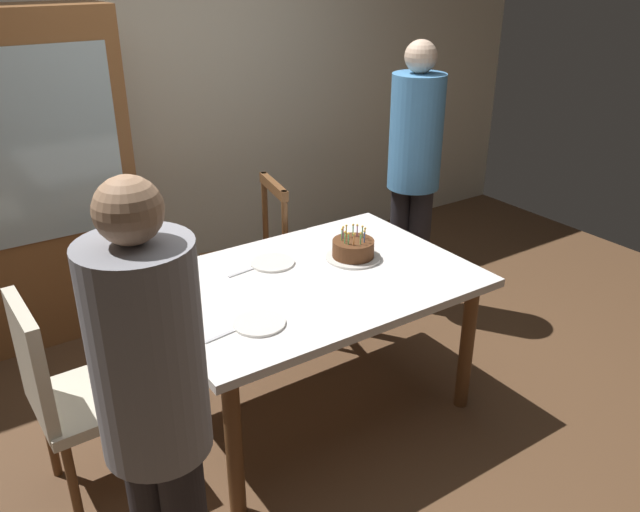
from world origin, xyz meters
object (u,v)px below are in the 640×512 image
object	(u,v)px
birthday_cake	(353,250)
plate_far_side	(272,263)
china_cabinet	(30,183)
chair_upholstered	(68,389)
dining_table	(311,294)
chair_spindle_back	(249,263)
person_celebrant	(155,407)
person_guest	(414,164)
plate_near_celebrant	(259,323)

from	to	relation	value
birthday_cake	plate_far_side	size ratio (longest dim) A/B	1.27
china_cabinet	birthday_cake	bearing A→B (deg)	-51.40
chair_upholstered	china_cabinet	world-z (taller)	china_cabinet
plate_far_side	dining_table	bearing A→B (deg)	-72.35
birthday_cake	chair_spindle_back	size ratio (longest dim) A/B	0.29
person_celebrant	person_guest	size ratio (longest dim) A/B	0.96
dining_table	person_guest	world-z (taller)	person_guest
dining_table	plate_near_celebrant	bearing A→B (deg)	-150.25
birthday_cake	plate_near_celebrant	xyz separation A→B (m)	(-0.71, -0.30, -0.04)
plate_near_celebrant	china_cabinet	world-z (taller)	china_cabinet
chair_upholstered	person_guest	size ratio (longest dim) A/B	0.56
chair_upholstered	person_celebrant	world-z (taller)	person_celebrant
birthday_cake	china_cabinet	size ratio (longest dim) A/B	0.15
birthday_cake	person_guest	bearing A→B (deg)	30.83
plate_far_side	person_guest	distance (m)	1.26
person_guest	china_cabinet	xyz separation A→B (m)	(-2.02, 1.00, -0.02)
birthday_cake	chair_upholstered	size ratio (longest dim) A/B	0.29
dining_table	china_cabinet	xyz separation A→B (m)	(-0.90, 1.56, 0.30)
dining_table	person_guest	size ratio (longest dim) A/B	0.88
chair_upholstered	plate_near_celebrant	bearing A→B (deg)	-22.39
dining_table	birthday_cake	xyz separation A→B (m)	(0.29, 0.06, 0.13)
plate_near_celebrant	chair_spindle_back	bearing A→B (deg)	64.31
chair_spindle_back	person_guest	world-z (taller)	person_guest
birthday_cake	chair_upholstered	bearing A→B (deg)	-179.99
dining_table	china_cabinet	bearing A→B (deg)	119.98
plate_near_celebrant	chair_upholstered	size ratio (longest dim) A/B	0.23
plate_far_side	birthday_cake	bearing A→B (deg)	-24.99
plate_near_celebrant	plate_far_side	size ratio (longest dim) A/B	1.00
dining_table	china_cabinet	distance (m)	1.82
plate_near_celebrant	person_guest	xyz separation A→B (m)	(1.53, 0.79, 0.22)
birthday_cake	chair_spindle_back	world-z (taller)	chair_spindle_back
birthday_cake	china_cabinet	world-z (taller)	china_cabinet
plate_near_celebrant	china_cabinet	size ratio (longest dim) A/B	0.12
birthday_cake	plate_far_side	bearing A→B (deg)	155.01
chair_spindle_back	person_celebrant	distance (m)	2.02
dining_table	person_guest	xyz separation A→B (m)	(1.12, 0.56, 0.31)
plate_far_side	chair_spindle_back	distance (m)	0.69
dining_table	person_celebrant	distance (m)	1.32
plate_far_side	chair_spindle_back	xyz separation A→B (m)	(0.18, 0.60, -0.29)
person_celebrant	plate_far_side	bearing A→B (deg)	45.72
chair_spindle_back	china_cabinet	world-z (taller)	china_cabinet
china_cabinet	chair_spindle_back	bearing A→B (deg)	-35.66
plate_near_celebrant	china_cabinet	distance (m)	1.87
plate_far_side	chair_upholstered	bearing A→B (deg)	-170.81
plate_near_celebrant	chair_spindle_back	distance (m)	1.23
birthday_cake	chair_upholstered	world-z (taller)	chair_upholstered
plate_near_celebrant	chair_spindle_back	world-z (taller)	chair_spindle_back
dining_table	chair_spindle_back	distance (m)	0.87
birthday_cake	person_celebrant	bearing A→B (deg)	-148.46
plate_far_side	person_guest	size ratio (longest dim) A/B	0.13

